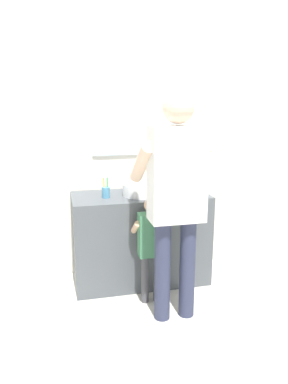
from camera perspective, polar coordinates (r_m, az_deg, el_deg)
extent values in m
plane|color=silver|center=(3.44, 0.59, -15.40)|extent=(14.00, 14.00, 0.00)
cube|color=silver|center=(3.62, -1.71, 8.63)|extent=(4.40, 0.08, 2.70)
cube|color=silver|center=(3.56, -1.56, 10.81)|extent=(0.80, 0.02, 0.64)
cube|color=#4C5156|center=(3.52, -0.56, -7.07)|extent=(1.24, 0.54, 0.84)
cylinder|color=white|center=(3.36, -0.50, 0.41)|extent=(0.33, 0.33, 0.11)
cylinder|color=silver|center=(3.36, -0.50, 0.50)|extent=(0.27, 0.27, 0.09)
cylinder|color=#B7BABF|center=(3.56, -1.25, 1.73)|extent=(0.03, 0.03, 0.18)
cylinder|color=#B7BABF|center=(3.49, -1.06, 2.82)|extent=(0.02, 0.12, 0.02)
cylinder|color=#B7BABF|center=(3.56, -2.35, 0.66)|extent=(0.04, 0.04, 0.05)
cylinder|color=#B7BABF|center=(3.59, -0.15, 0.77)|extent=(0.04, 0.04, 0.05)
cylinder|color=#4C8EB2|center=(3.30, -5.86, -0.07)|extent=(0.07, 0.07, 0.09)
cylinder|color=yellow|center=(3.28, -6.12, 0.78)|extent=(0.02, 0.03, 0.17)
cube|color=white|center=(3.26, -6.16, 2.41)|extent=(0.01, 0.02, 0.02)
cylinder|color=green|center=(3.28, -5.60, 0.82)|extent=(0.01, 0.04, 0.17)
cube|color=white|center=(3.26, -5.64, 2.45)|extent=(0.01, 0.02, 0.02)
cylinder|color=gold|center=(3.52, 4.85, 1.14)|extent=(0.06, 0.06, 0.13)
cylinder|color=#2D2D2D|center=(3.51, 4.88, 2.46)|extent=(0.02, 0.02, 0.04)
cylinder|color=#47474C|center=(3.23, 0.14, -13.17)|extent=(0.06, 0.06, 0.42)
cylinder|color=#47474C|center=(3.26, 1.99, -12.97)|extent=(0.06, 0.06, 0.42)
cube|color=#427F56|center=(3.09, 1.10, -6.54)|extent=(0.21, 0.12, 0.37)
sphere|color=#D8A884|center=(3.01, 1.13, -2.03)|extent=(0.12, 0.12, 0.12)
cylinder|color=#D8A884|center=(3.14, -1.38, -5.57)|extent=(0.05, 0.25, 0.20)
cylinder|color=#D8A884|center=(3.19, 2.70, -5.25)|extent=(0.05, 0.25, 0.20)
cylinder|color=#2D334C|center=(2.93, 2.84, -11.95)|extent=(0.12, 0.12, 0.81)
cylinder|color=#2D334C|center=(2.99, 6.63, -11.51)|extent=(0.12, 0.12, 0.81)
cube|color=white|center=(2.72, 5.07, 2.72)|extent=(0.40, 0.23, 0.70)
sphere|color=beige|center=(2.67, 5.29, 12.75)|extent=(0.23, 0.23, 0.23)
cylinder|color=beige|center=(2.83, -0.34, 4.45)|extent=(0.10, 0.49, 0.38)
cylinder|color=beige|center=(2.96, 8.07, 4.73)|extent=(0.10, 0.49, 0.38)
cylinder|color=yellow|center=(3.16, 6.77, 1.95)|extent=(0.01, 0.14, 0.03)
cube|color=white|center=(3.22, 6.32, 2.43)|extent=(0.01, 0.02, 0.02)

